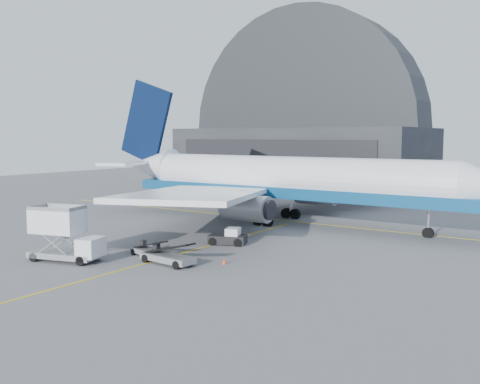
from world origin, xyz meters
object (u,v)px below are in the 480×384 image
Objects in this scene: pushback_tug at (229,238)px; belt_loader_a at (149,251)px; catering_truck at (63,235)px; airliner at (277,180)px; belt_loader_b at (167,256)px.

belt_loader_a is (-2.60, -8.27, -0.11)m from pushback_tug.
pushback_tug is at bearing 45.32° from catering_truck.
catering_truck is (-4.48, -27.71, -2.98)m from airliner.
airliner is at bearing 102.42° from belt_loader_a.
pushback_tug is at bearing 97.73° from belt_loader_b.
belt_loader_b is at bearing -8.25° from belt_loader_a.
belt_loader_b is at bearing -107.99° from pushback_tug.
belt_loader_b is (0.52, -9.40, 0.01)m from pushback_tug.
airliner is 23.01m from belt_loader_a.
pushback_tug is at bearing -78.50° from airliner.
catering_truck is 1.25× the size of belt_loader_b.
catering_truck is 15.42m from pushback_tug.
belt_loader_a is (0.30, -22.53, -4.68)m from airliner.
belt_loader_b is at bearing -81.78° from airliner.
airliner is at bearing 102.81° from belt_loader_b.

